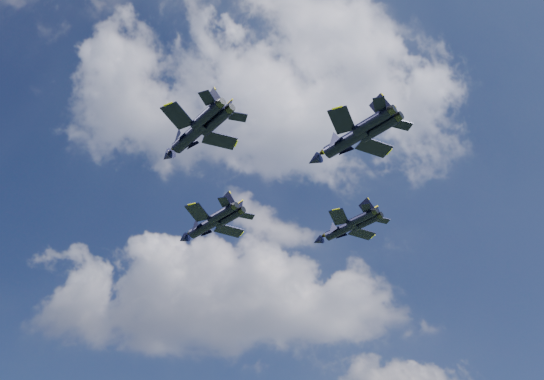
{
  "coord_description": "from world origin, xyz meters",
  "views": [
    {
      "loc": [
        2.95,
        -70.72,
        3.35
      ],
      "look_at": [
        -2.13,
        6.73,
        64.91
      ],
      "focal_mm": 40.0,
      "sensor_mm": 36.0,
      "label": 1
    }
  ],
  "objects_px": {
    "jet_right": "(340,230)",
    "jet_slot": "(343,143)",
    "jet_left": "(188,137)",
    "jet_lead": "(203,227)"
  },
  "relations": [
    {
      "from": "jet_right",
      "to": "jet_slot",
      "type": "xyz_separation_m",
      "value": [
        -0.06,
        -24.43,
        -1.11
      ]
    },
    {
      "from": "jet_slot",
      "to": "jet_right",
      "type": "bearing_deg",
      "value": 39.42
    },
    {
      "from": "jet_left",
      "to": "jet_slot",
      "type": "height_order",
      "value": "jet_left"
    },
    {
      "from": "jet_left",
      "to": "jet_right",
      "type": "distance_m",
      "value": 35.09
    },
    {
      "from": "jet_right",
      "to": "jet_lead",
      "type": "bearing_deg",
      "value": 131.35
    },
    {
      "from": "jet_lead",
      "to": "jet_left",
      "type": "relative_size",
      "value": 1.07
    },
    {
      "from": "jet_right",
      "to": "jet_slot",
      "type": "distance_m",
      "value": 24.45
    },
    {
      "from": "jet_lead",
      "to": "jet_right",
      "type": "height_order",
      "value": "jet_lead"
    },
    {
      "from": "jet_left",
      "to": "jet_slot",
      "type": "distance_m",
      "value": 22.89
    },
    {
      "from": "jet_lead",
      "to": "jet_left",
      "type": "distance_m",
      "value": 25.41
    }
  ]
}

